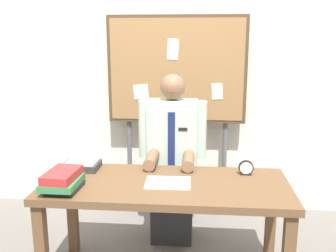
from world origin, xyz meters
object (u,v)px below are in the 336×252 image
Objects in this scene: person at (172,166)px; open_notebook at (168,183)px; desk at (166,195)px; book_stack at (63,180)px; paper_tray at (81,165)px; desk_clock at (246,168)px; bulletin_board at (177,73)px.

open_notebook is (0.02, -0.60, 0.09)m from person.
desk is at bearing -90.00° from person.
book_stack reaches higher than paper_tray.
book_stack is 2.79× the size of desk_clock.
open_notebook is at bearing 14.47° from book_stack.
desk_clock is at bearing 22.10° from open_notebook.
desk is 0.61m from desk_clock.
desk is 6.37× the size of paper_tray.
book_stack reaches higher than open_notebook.
desk_clock is at bearing 19.66° from desk.
desk is 0.58m from person.
person is 5.42× the size of paper_tray.
person is 0.75m from paper_tray.
book_stack is (-0.64, -0.19, 0.16)m from desk.
desk_clock is (0.54, 0.22, 0.04)m from open_notebook.
open_notebook is 0.58m from desk_clock.
desk is 1.18× the size of person.
bulletin_board is at bearing 90.01° from person.
book_stack is (-0.64, -1.27, -0.57)m from bulletin_board.
desk is at bearing -160.34° from desk_clock.
person is 13.22× the size of desk_clock.
book_stack is at bearing -116.73° from bulletin_board.
open_notebook is at bearing -48.75° from desk.
open_notebook is at bearing -19.38° from paper_tray.
bulletin_board is (-0.00, 0.50, 0.72)m from person.
desk_clock reaches higher than paper_tray.
bulletin_board reaches higher than book_stack.
desk is at bearing 16.50° from book_stack.
person is at bearing 91.67° from open_notebook.
paper_tray is at bearing -150.40° from person.
book_stack is 0.41m from paper_tray.
desk is 0.69m from book_stack.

